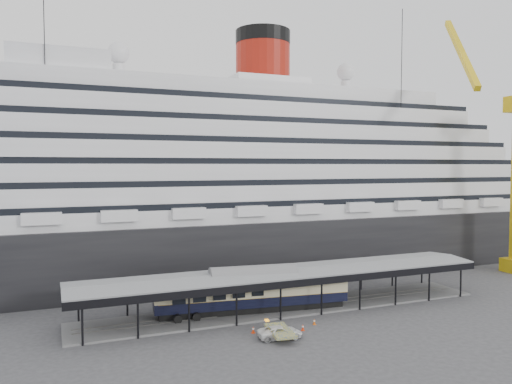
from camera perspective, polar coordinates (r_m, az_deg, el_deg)
ground at (r=64.00m, az=5.60°, el=-14.28°), size 200.00×200.00×0.00m
cruise_ship at (r=90.63m, az=-3.86°, el=2.58°), size 130.00×30.00×43.90m
platform_canopy at (r=67.65m, az=3.58°, el=-11.24°), size 56.00×9.18×5.30m
port_truck at (r=57.04m, az=2.77°, el=-15.73°), size 5.18×2.89×1.37m
pullman_carriage at (r=65.55m, az=-0.37°, el=-11.15°), size 25.43×6.28×24.76m
traffic_cone_left at (r=58.77m, az=-0.31°, el=-15.45°), size 0.53×0.53×0.81m
traffic_cone_mid at (r=59.82m, az=5.37°, el=-15.14°), size 0.52×0.52×0.78m
traffic_cone_right at (r=62.04m, az=6.69°, el=-14.50°), size 0.43×0.43×0.73m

